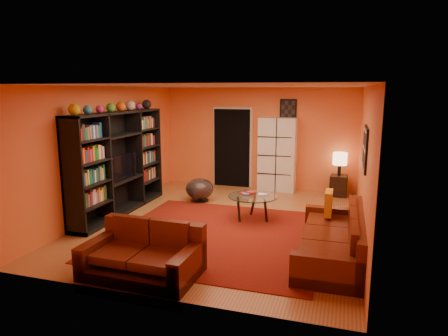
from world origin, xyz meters
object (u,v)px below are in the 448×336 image
(storage_cabinet, at_px, (277,155))
(coffee_table, at_px, (253,198))
(tv, at_px, (120,167))
(bowl_chair, at_px, (200,189))
(entertainment_unit, at_px, (119,163))
(table_lamp, at_px, (340,159))
(sofa, at_px, (338,240))
(side_table, at_px, (338,186))
(loveseat, at_px, (145,254))

(storage_cabinet, bearing_deg, coffee_table, -89.55)
(tv, xyz_separation_m, coffee_table, (2.71, 0.37, -0.54))
(coffee_table, distance_m, bowl_chair, 1.78)
(coffee_table, distance_m, storage_cabinet, 2.54)
(entertainment_unit, relative_size, table_lamp, 5.37)
(bowl_chair, bearing_deg, tv, -132.64)
(entertainment_unit, relative_size, tv, 3.29)
(tv, relative_size, sofa, 0.38)
(bowl_chair, xyz_separation_m, side_table, (3.05, 1.44, -0.03))
(bowl_chair, bearing_deg, coffee_table, -33.27)
(entertainment_unit, bearing_deg, coffee_table, 6.36)
(sofa, height_order, side_table, sofa)
(tv, relative_size, loveseat, 0.58)
(bowl_chair, bearing_deg, loveseat, -81.14)
(storage_cabinet, bearing_deg, bowl_chair, -133.57)
(loveseat, xyz_separation_m, table_lamp, (2.47, 5.14, 0.62))
(storage_cabinet, relative_size, side_table, 3.71)
(loveseat, bearing_deg, table_lamp, -24.25)
(loveseat, bearing_deg, bowl_chair, 10.31)
(sofa, relative_size, side_table, 4.84)
(sofa, distance_m, side_table, 3.78)
(side_table, bearing_deg, entertainment_unit, -147.85)
(storage_cabinet, bearing_deg, sofa, -65.88)
(sofa, height_order, table_lamp, table_lamp)
(tv, distance_m, coffee_table, 2.79)
(loveseat, xyz_separation_m, bowl_chair, (-0.58, 3.69, 0.00))
(tv, bearing_deg, table_lamp, -56.96)
(bowl_chair, bearing_deg, entertainment_unit, -135.13)
(tv, distance_m, sofa, 4.53)
(entertainment_unit, bearing_deg, bowl_chair, 44.87)
(entertainment_unit, bearing_deg, tv, -51.13)
(entertainment_unit, height_order, loveseat, entertainment_unit)
(coffee_table, bearing_deg, storage_cabinet, 88.96)
(loveseat, relative_size, table_lamp, 2.83)
(entertainment_unit, bearing_deg, storage_cabinet, 44.91)
(side_table, bearing_deg, loveseat, -115.70)
(bowl_chair, height_order, table_lamp, table_lamp)
(sofa, bearing_deg, bowl_chair, 142.65)
(tv, bearing_deg, storage_cabinet, -43.95)
(table_lamp, bearing_deg, tv, -146.96)
(loveseat, relative_size, bowl_chair, 2.45)
(entertainment_unit, height_order, sofa, entertainment_unit)
(side_table, bearing_deg, tv, -146.96)
(loveseat, relative_size, coffee_table, 1.62)
(entertainment_unit, distance_m, table_lamp, 5.12)
(side_table, bearing_deg, table_lamp, 0.00)
(entertainment_unit, bearing_deg, loveseat, -52.40)
(bowl_chair, bearing_deg, side_table, 25.35)
(sofa, bearing_deg, loveseat, -152.66)
(loveseat, height_order, side_table, loveseat)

